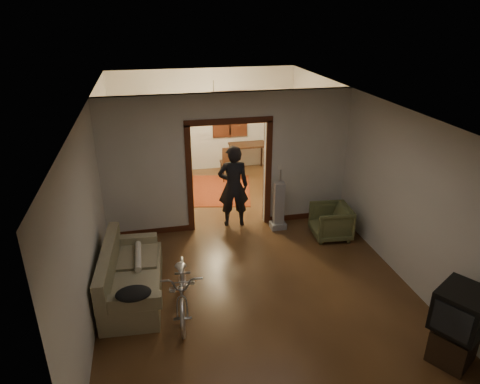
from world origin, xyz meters
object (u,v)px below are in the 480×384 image
object	(u,v)px
bicycle	(183,286)
locker	(156,146)
armchair	(331,222)
person	(233,186)
sofa	(132,272)
desk	(248,157)

from	to	relation	value
bicycle	locker	size ratio (longest dim) A/B	1.00
armchair	locker	bearing A→B (deg)	-137.58
armchair	bicycle	bearing A→B (deg)	-57.12
armchair	person	xyz separation A→B (m)	(-1.78, 0.95, 0.54)
bicycle	sofa	bearing A→B (deg)	149.36
sofa	bicycle	world-z (taller)	bicycle
bicycle	desk	bearing A→B (deg)	72.50
armchair	desk	distance (m)	4.15
sofa	person	distance (m)	2.93
desk	person	bearing A→B (deg)	-125.94
armchair	person	bearing A→B (deg)	-113.18
bicycle	desk	xyz separation A→B (m)	(2.36, 5.71, -0.06)
bicycle	person	distance (m)	2.93
person	locker	xyz separation A→B (m)	(-1.45, 3.26, -0.04)
bicycle	person	size ratio (longest dim) A/B	0.95
bicycle	desk	distance (m)	6.18
sofa	desk	bearing A→B (deg)	62.92
armchair	desk	bearing A→B (deg)	-164.90
locker	bicycle	bearing A→B (deg)	-69.35
person	bicycle	bearing A→B (deg)	68.68
sofa	person	xyz separation A→B (m)	(2.05, 2.05, 0.44)
armchair	person	world-z (taller)	person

